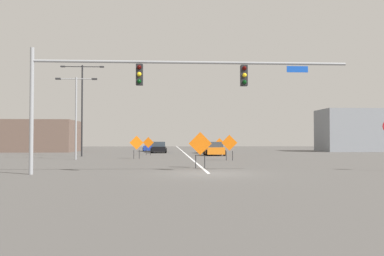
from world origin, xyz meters
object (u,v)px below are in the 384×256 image
at_px(construction_sign_median_far, 200,145).
at_px(traffic_signal_assembly, 148,81).
at_px(construction_sign_right_lane, 148,144).
at_px(car_blue_near, 151,147).
at_px(construction_sign_median_near, 137,144).
at_px(construction_sign_left_lane, 220,144).
at_px(car_orange_approaching, 214,149).
at_px(street_lamp_near_right, 82,102).
at_px(car_green_far, 207,148).
at_px(car_black_mid, 159,148).
at_px(construction_sign_right_shoulder, 229,144).
at_px(street_lamp_mid_left, 76,110).

bearing_deg(construction_sign_median_far, traffic_signal_assembly, -125.47).
distance_m(construction_sign_right_lane, car_blue_near, 16.10).
xyz_separation_m(construction_sign_median_near, construction_sign_left_lane, (9.03, 12.01, -0.10)).
height_order(construction_sign_left_lane, car_orange_approaching, construction_sign_left_lane).
xyz_separation_m(construction_sign_median_near, car_blue_near, (0.17, 24.62, -0.65)).
distance_m(street_lamp_near_right, car_blue_near, 20.87).
relative_size(construction_sign_median_far, car_green_far, 0.52).
bearing_deg(car_black_mid, car_orange_approaching, -56.83).
relative_size(street_lamp_near_right, construction_sign_median_near, 4.53).
relative_size(traffic_signal_assembly, construction_sign_right_lane, 7.88).
distance_m(traffic_signal_assembly, construction_sign_median_far, 6.05).
height_order(street_lamp_near_right, construction_sign_left_lane, street_lamp_near_right).
distance_m(street_lamp_near_right, construction_sign_right_lane, 8.52).
xyz_separation_m(construction_sign_left_lane, car_black_mid, (-7.43, 4.93, -0.56)).
relative_size(street_lamp_near_right, construction_sign_median_far, 4.32).
distance_m(traffic_signal_assembly, construction_sign_left_lane, 29.84).
height_order(traffic_signal_assembly, construction_sign_right_lane, traffic_signal_assembly).
bearing_deg(traffic_signal_assembly, car_orange_approaching, 76.03).
height_order(construction_sign_right_lane, construction_sign_median_far, construction_sign_median_far).
relative_size(construction_sign_left_lane, car_black_mid, 0.47).
distance_m(construction_sign_left_lane, car_orange_approaching, 4.82).
bearing_deg(construction_sign_right_lane, construction_sign_right_shoulder, -59.33).
height_order(street_lamp_near_right, car_blue_near, street_lamp_near_right).
bearing_deg(construction_sign_left_lane, street_lamp_near_right, -155.89).
distance_m(construction_sign_median_far, car_blue_near, 37.53).
relative_size(street_lamp_near_right, construction_sign_right_lane, 4.64).
relative_size(street_lamp_near_right, construction_sign_left_lane, 4.89).
bearing_deg(construction_sign_median_near, construction_sign_median_far, -69.11).
distance_m(car_blue_near, car_orange_approaching, 18.90).
height_order(car_black_mid, car_green_far, car_black_mid).
distance_m(construction_sign_median_near, car_orange_approaching, 10.79).
height_order(street_lamp_near_right, construction_sign_median_near, street_lamp_near_right).
distance_m(street_lamp_mid_left, car_green_far, 21.62).
height_order(construction_sign_median_far, car_black_mid, construction_sign_median_far).
xyz_separation_m(construction_sign_median_near, car_green_far, (7.87, 15.46, -0.72)).
distance_m(construction_sign_median_near, construction_sign_median_far, 13.50).
bearing_deg(construction_sign_median_far, street_lamp_near_right, 121.16).
bearing_deg(traffic_signal_assembly, construction_sign_median_far, 54.53).
xyz_separation_m(construction_sign_median_near, car_orange_approaching, (7.86, 7.36, -0.64)).
xyz_separation_m(construction_sign_right_shoulder, car_black_mid, (-6.29, 20.65, -0.68)).
relative_size(construction_sign_left_lane, car_orange_approaching, 0.49).
xyz_separation_m(construction_sign_right_lane, construction_sign_left_lane, (8.40, 3.47, -0.06)).
distance_m(car_blue_near, car_green_far, 11.97).
xyz_separation_m(construction_sign_right_shoulder, car_orange_approaching, (-0.04, 11.08, -0.66)).
bearing_deg(street_lamp_mid_left, street_lamp_near_right, 97.70).
bearing_deg(car_green_far, street_lamp_mid_left, -127.46).
distance_m(construction_sign_right_shoulder, car_blue_near, 29.38).
relative_size(construction_sign_left_lane, car_green_far, 0.46).
xyz_separation_m(street_lamp_near_right, car_blue_near, (6.17, 19.34, -4.87)).
bearing_deg(street_lamp_mid_left, car_green_far, 52.54).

